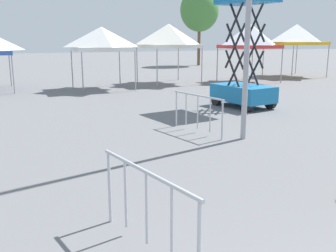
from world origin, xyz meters
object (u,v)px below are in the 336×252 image
at_px(crowd_barrier_by_lift, 146,195).
at_px(canopy_tent_behind_left, 296,35).
at_px(canopy_tent_right_of_center, 102,39).
at_px(canopy_tent_far_right, 250,36).
at_px(scissor_lift, 244,72).
at_px(tree_behind_tents_center, 199,10).
at_px(crowd_barrier_mid_lot, 198,106).
at_px(canopy_tent_behind_right, 169,36).

bearing_deg(crowd_barrier_by_lift, canopy_tent_behind_left, 44.57).
distance_m(canopy_tent_right_of_center, canopy_tent_far_right, 8.87).
distance_m(scissor_lift, crowd_barrier_by_lift, 10.82).
xyz_separation_m(canopy_tent_far_right, crowd_barrier_by_lift, (-12.35, -15.40, -1.95)).
bearing_deg(tree_behind_tents_center, canopy_tent_behind_left, -86.19).
relative_size(canopy_tent_behind_left, crowd_barrier_by_lift, 1.69).
xyz_separation_m(tree_behind_tents_center, crowd_barrier_mid_lot, (-12.90, -24.03, -4.37)).
height_order(scissor_lift, crowd_barrier_mid_lot, scissor_lift).
xyz_separation_m(canopy_tent_behind_right, tree_behind_tents_center, (8.79, 12.72, 2.42)).
height_order(tree_behind_tents_center, crowd_barrier_mid_lot, tree_behind_tents_center).
distance_m(canopy_tent_right_of_center, canopy_tent_behind_right, 4.24).
bearing_deg(scissor_lift, tree_behind_tents_center, 66.03).
relative_size(canopy_tent_behind_right, crowd_barrier_by_lift, 1.63).
height_order(canopy_tent_right_of_center, canopy_tent_behind_right, canopy_tent_behind_right).
relative_size(canopy_tent_behind_right, scissor_lift, 0.75).
xyz_separation_m(tree_behind_tents_center, crowd_barrier_by_lift, (-16.40, -29.29, -4.37)).
xyz_separation_m(crowd_barrier_mid_lot, crowd_barrier_by_lift, (-3.50, -5.26, 0.00)).
bearing_deg(canopy_tent_behind_right, scissor_lift, -93.98).
bearing_deg(tree_behind_tents_center, canopy_tent_right_of_center, -133.38).
bearing_deg(canopy_tent_far_right, tree_behind_tents_center, 73.73).
xyz_separation_m(canopy_tent_far_right, crowd_barrier_mid_lot, (-8.85, -10.14, -1.95)).
distance_m(canopy_tent_behind_right, crowd_barrier_by_lift, 18.33).
relative_size(canopy_tent_far_right, tree_behind_tents_center, 0.48).
relative_size(canopy_tent_right_of_center, crowd_barrier_mid_lot, 1.52).
height_order(canopy_tent_right_of_center, crowd_barrier_mid_lot, canopy_tent_right_of_center).
relative_size(canopy_tent_far_right, canopy_tent_behind_left, 0.98).
relative_size(canopy_tent_far_right, crowd_barrier_by_lift, 1.65).
bearing_deg(canopy_tent_right_of_center, canopy_tent_behind_right, 12.97).
distance_m(crowd_barrier_mid_lot, crowd_barrier_by_lift, 6.31).
distance_m(canopy_tent_behind_right, scissor_lift, 8.49).
xyz_separation_m(canopy_tent_behind_left, scissor_lift, (-10.19, -8.75, -1.49)).
distance_m(canopy_tent_behind_right, canopy_tent_behind_left, 9.62).
height_order(canopy_tent_right_of_center, tree_behind_tents_center, tree_behind_tents_center).
bearing_deg(scissor_lift, canopy_tent_far_right, 53.51).
bearing_deg(crowd_barrier_mid_lot, canopy_tent_behind_left, 40.47).
distance_m(tree_behind_tents_center, crowd_barrier_mid_lot, 27.63).
distance_m(canopy_tent_behind_left, scissor_lift, 13.52).
height_order(canopy_tent_far_right, tree_behind_tents_center, tree_behind_tents_center).
height_order(canopy_tent_far_right, crowd_barrier_mid_lot, canopy_tent_far_right).
xyz_separation_m(canopy_tent_far_right, scissor_lift, (-5.32, -7.19, -1.38)).
bearing_deg(canopy_tent_behind_left, scissor_lift, -139.35).
bearing_deg(crowd_barrier_mid_lot, crowd_barrier_by_lift, -123.64).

